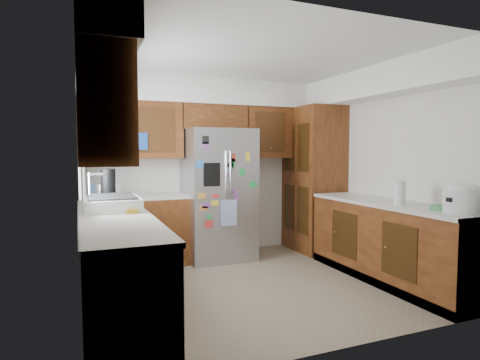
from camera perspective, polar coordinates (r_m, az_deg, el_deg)
name	(u,v)px	position (r m, az deg, el deg)	size (l,w,h in m)	color
floor	(254,284)	(4.66, 1.98, -14.63)	(3.60, 3.60, 0.00)	gray
room_shell	(233,123)	(4.72, -0.97, 8.07)	(3.64, 3.24, 2.52)	silver
left_counter_run	(128,258)	(4.21, -15.62, -10.70)	(1.36, 3.20, 0.92)	#48200D
right_counter_run	(390,245)	(4.97, 20.56, -8.66)	(0.63, 2.25, 0.92)	#48200D
pantry	(314,179)	(6.16, 10.41, 0.09)	(0.60, 0.90, 2.15)	#48200D
fridge	(219,194)	(5.56, -3.07, -2.06)	(0.90, 0.79, 1.80)	gray
bridge_cabinet	(213,118)	(5.77, -3.85, 8.84)	(0.96, 0.34, 0.35)	#48200D
fridge_top_items	(213,97)	(5.81, -3.89, 11.73)	(0.95, 0.29, 0.26)	#1D3598
sink_assembly	(112,203)	(4.16, -17.77, -3.09)	(0.52, 0.73, 0.37)	white
left_counter_clutter	(107,190)	(4.91, -18.33, -1.31)	(0.38, 0.79, 0.38)	black
rice_cooker	(462,197)	(4.25, 29.05, -2.11)	(0.34, 0.33, 0.29)	white
paper_towel	(400,193)	(4.60, 21.77, -1.72)	(0.12, 0.12, 0.26)	white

